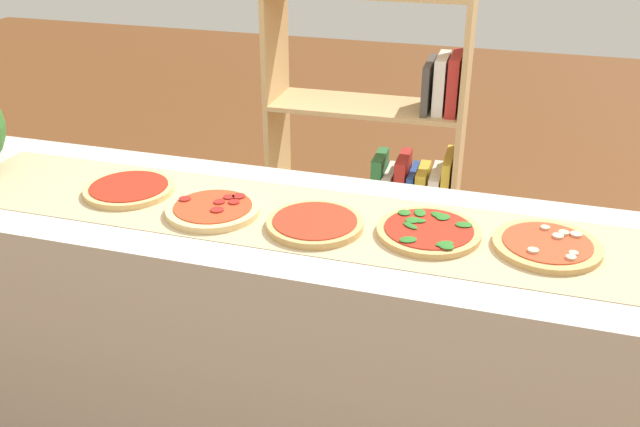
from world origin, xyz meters
TOP-DOWN VIEW (x-y plane):
  - counter at (0.00, 0.00)m, footprint 2.57×0.59m
  - parchment_paper at (0.00, 0.00)m, footprint 2.11×0.37m
  - pizza_plain_0 at (-0.56, 0.01)m, footprint 0.25×0.25m
  - pizza_pepperoni_1 at (-0.28, -0.04)m, footprint 0.25×0.25m
  - pizza_plain_2 at (0.00, -0.04)m, footprint 0.25×0.25m
  - pizza_spinach_3 at (0.28, -0.00)m, footprint 0.26×0.26m
  - pizza_mushroom_4 at (0.56, 0.01)m, footprint 0.26×0.26m
  - bookshelf at (-0.02, 1.02)m, footprint 0.77×0.30m

SIDE VIEW (x-z plane):
  - counter at x=0.00m, z-range 0.00..0.88m
  - bookshelf at x=-0.02m, z-range -0.06..1.25m
  - parchment_paper at x=0.00m, z-range 0.88..0.88m
  - pizza_mushroom_4 at x=0.56m, z-range 0.88..0.90m
  - pizza_plain_0 at x=-0.56m, z-range 0.88..0.90m
  - pizza_spinach_3 at x=0.28m, z-range 0.88..0.90m
  - pizza_plain_2 at x=0.00m, z-range 0.88..0.90m
  - pizza_pepperoni_1 at x=-0.28m, z-range 0.88..0.91m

